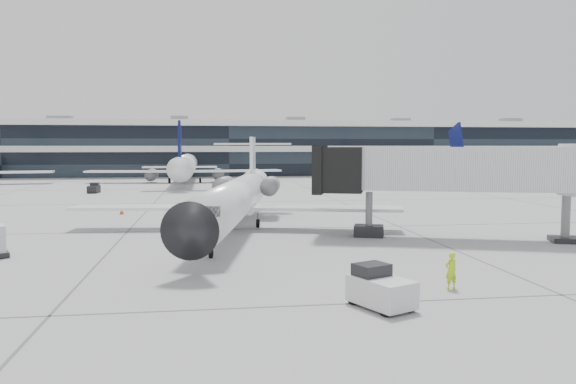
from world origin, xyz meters
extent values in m
plane|color=#9A9A9D|center=(0.00, 0.00, 0.00)|extent=(220.00, 220.00, 0.00)
cube|color=black|center=(0.00, 82.00, 5.00)|extent=(170.00, 22.00, 10.00)
cylinder|color=white|center=(-2.45, -0.97, 2.29)|extent=(6.99, 23.99, 2.69)
cone|color=black|center=(-4.88, -14.09, 2.29)|extent=(3.15, 3.23, 2.69)
cone|color=white|center=(0.01, 12.35, 2.59)|extent=(3.09, 3.60, 2.55)
cube|color=white|center=(-8.63, 1.19, 1.59)|extent=(11.18, 3.81, 0.22)
cube|color=white|center=(4.10, -1.17, 1.59)|extent=(11.25, 5.25, 0.22)
cylinder|color=slate|center=(-2.92, 7.42, 2.69)|extent=(2.08, 3.60, 1.49)
cylinder|color=slate|center=(1.00, 6.70, 2.69)|extent=(2.08, 3.60, 1.49)
cube|color=white|center=(-0.09, 11.76, 4.68)|extent=(0.75, 2.60, 4.48)
cube|color=white|center=(-0.02, 12.15, 6.27)|extent=(7.34, 2.87, 0.16)
cylinder|color=black|center=(-4.17, -10.27, 0.28)|extent=(0.28, 0.58, 0.56)
cylinder|color=black|center=(-3.56, 1.26, 0.32)|extent=(0.35, 0.67, 0.64)
cylinder|color=black|center=(-0.62, 0.72, 0.32)|extent=(0.35, 0.67, 0.64)
cube|color=silver|center=(12.02, -6.28, 4.62)|extent=(15.21, 7.65, 2.79)
cube|color=black|center=(4.69, -3.81, 4.51)|extent=(3.74, 4.15, 3.01)
cylinder|color=slate|center=(6.42, -4.39, 1.50)|extent=(0.47, 0.47, 3.01)
cube|color=black|center=(6.42, -4.39, 0.38)|extent=(2.31, 2.04, 0.75)
cylinder|color=slate|center=(18.12, -8.33, 1.61)|extent=(0.54, 0.54, 3.22)
imported|color=#BAEC18|center=(5.91, -18.43, 0.80)|extent=(0.66, 0.53, 1.60)
cube|color=silver|center=(2.13, -20.66, 0.62)|extent=(2.38, 2.87, 1.02)
cube|color=black|center=(1.89, -20.15, 1.30)|extent=(1.56, 1.45, 0.56)
cylinder|color=black|center=(1.18, -20.10, 0.25)|extent=(0.39, 0.54, 0.50)
cylinder|color=black|center=(2.31, -19.58, 0.25)|extent=(0.39, 0.54, 0.50)
cylinder|color=black|center=(1.94, -21.75, 0.25)|extent=(0.39, 0.54, 0.50)
cylinder|color=black|center=(3.07, -21.22, 0.25)|extent=(0.39, 0.54, 0.50)
cone|color=red|center=(-11.93, 10.63, 0.30)|extent=(0.38, 0.38, 0.59)
cube|color=red|center=(-11.93, 10.63, 0.02)|extent=(0.52, 0.52, 0.03)
cube|color=black|center=(-18.90, 34.53, 0.52)|extent=(1.40, 2.17, 0.85)
cube|color=black|center=(-18.86, 34.99, 1.08)|extent=(1.11, 0.94, 0.47)
cylinder|color=black|center=(-19.35, 35.32, 0.21)|extent=(0.21, 0.43, 0.41)
cylinder|color=black|center=(-18.32, 35.23, 0.21)|extent=(0.21, 0.43, 0.41)
cylinder|color=black|center=(-19.49, 33.82, 0.21)|extent=(0.21, 0.43, 0.41)
cylinder|color=black|center=(-18.46, 33.73, 0.21)|extent=(0.21, 0.43, 0.41)
camera|label=1|loc=(-4.32, -40.69, 6.10)|focal=35.00mm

